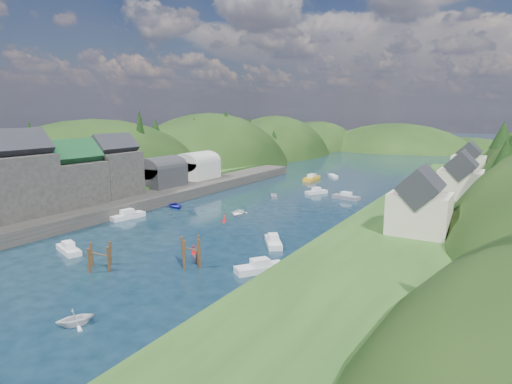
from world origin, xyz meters
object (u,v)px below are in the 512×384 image
Objects in this scene: piling_cluster_near at (100,259)px; channel_buoy_near at (194,250)px; piling_cluster_far at (191,254)px; channel_buoy_far at (224,219)px.

piling_cluster_near is 3.08× the size of channel_buoy_near.
piling_cluster_far is (8.18, 5.86, 0.26)m from piling_cluster_near.
piling_cluster_far is 3.56× the size of channel_buoy_far.
channel_buoy_near is 15.82m from channel_buoy_far.
piling_cluster_near is 3.08× the size of channel_buoy_far.
piling_cluster_near is 10.06m from piling_cluster_far.
piling_cluster_near is at bearing -121.60° from channel_buoy_near.
piling_cluster_far reaches higher than piling_cluster_near.
piling_cluster_far is at bearing 35.63° from piling_cluster_near.
piling_cluster_near reaches higher than channel_buoy_far.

